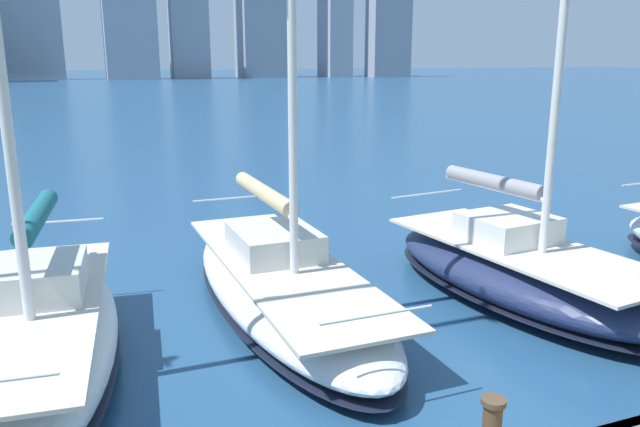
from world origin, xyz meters
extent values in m
cube|color=#9398A2|center=(-77.12, -155.01, 12.25)|extent=(11.09, 6.43, 24.51)
cube|color=#A0A5B0|center=(-63.72, -160.93, 19.50)|extent=(6.71, 9.83, 39.00)
cube|color=#A0A5AF|center=(-9.36, -159.62, 18.58)|extent=(12.19, 9.48, 37.16)
ellipsoid|color=navy|center=(-4.07, -6.37, 0.54)|extent=(3.68, 7.36, 1.08)
ellipsoid|color=black|center=(-4.07, -6.37, 0.24)|extent=(3.70, 7.39, 0.10)
cube|color=beige|center=(-4.07, -6.37, 1.11)|extent=(3.07, 6.45, 0.06)
cube|color=silver|center=(-4.02, -6.79, 1.42)|extent=(1.88, 1.75, 0.55)
cylinder|color=silver|center=(-3.95, -7.32, 2.19)|extent=(0.49, 2.96, 0.12)
cylinder|color=gray|center=(-3.95, -7.32, 2.31)|extent=(0.66, 2.75, 0.32)
cylinder|color=silver|center=(-3.68, -9.53, 1.63)|extent=(2.11, 0.30, 0.04)
ellipsoid|color=silver|center=(0.73, -7.50, 0.47)|extent=(2.77, 8.74, 0.94)
ellipsoid|color=black|center=(0.73, -7.50, 0.21)|extent=(2.79, 8.78, 0.10)
cube|color=beige|center=(0.73, -7.50, 0.97)|extent=(2.28, 7.69, 0.06)
cube|color=silver|center=(0.74, -8.03, 1.27)|extent=(1.60, 1.94, 0.55)
cylinder|color=silver|center=(0.75, -8.68, 2.05)|extent=(0.19, 3.65, 0.12)
cylinder|color=#C6B284|center=(0.75, -8.68, 2.17)|extent=(0.38, 3.36, 0.32)
cylinder|color=silver|center=(0.65, -3.51, 1.49)|extent=(1.70, 0.07, 0.04)
cylinder|color=silver|center=(0.80, -11.42, 1.49)|extent=(1.96, 0.08, 0.04)
ellipsoid|color=white|center=(5.08, -6.29, 0.58)|extent=(2.94, 7.50, 1.16)
ellipsoid|color=black|center=(5.08, -6.29, 0.26)|extent=(2.96, 7.54, 0.10)
cube|color=beige|center=(5.08, -6.29, 1.19)|extent=(2.45, 6.59, 0.06)
cube|color=silver|center=(5.04, -6.72, 1.49)|extent=(1.51, 1.73, 0.55)
cylinder|color=silver|center=(4.99, -7.27, 2.27)|extent=(0.40, 3.07, 0.12)
cylinder|color=#19606B|center=(4.99, -7.27, 2.39)|extent=(0.57, 2.85, 0.32)
cylinder|color=silver|center=(4.78, -9.57, 1.71)|extent=(1.72, 0.19, 0.04)
cylinder|color=#423323|center=(0.53, -1.10, 1.48)|extent=(0.26, 0.26, 0.06)
camera|label=1|loc=(4.23, 3.57, 4.87)|focal=35.00mm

